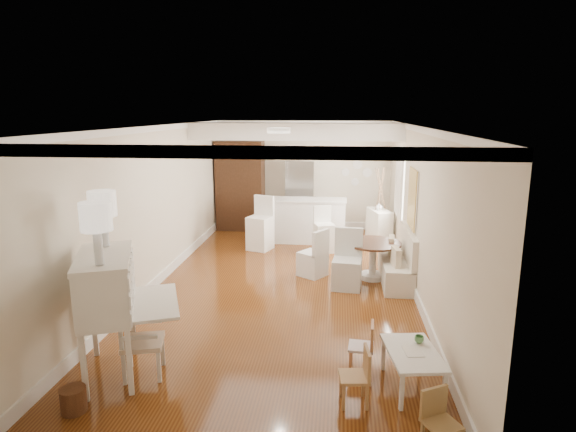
% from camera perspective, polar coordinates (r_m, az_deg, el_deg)
% --- Properties ---
extents(room, '(9.00, 9.04, 2.82)m').
position_cam_1_polar(room, '(8.38, -0.11, 5.07)').
color(room, brown).
rests_on(room, ground).
extents(secretary_bureau, '(1.50, 1.51, 1.47)m').
position_cam_1_polar(secretary_bureau, '(6.04, -20.54, -10.98)').
color(secretary_bureau, silver).
rests_on(secretary_bureau, ground).
extents(gustavian_armchair, '(0.60, 0.60, 0.85)m').
position_cam_1_polar(gustavian_armchair, '(6.02, -16.82, -13.99)').
color(gustavian_armchair, beige).
rests_on(gustavian_armchair, ground).
extents(wicker_basket, '(0.34, 0.34, 0.26)m').
position_cam_1_polar(wicker_basket, '(5.75, -24.09, -19.27)').
color(wicker_basket, '#5A331C').
rests_on(wicker_basket, ground).
extents(kids_table, '(0.66, 0.96, 0.45)m').
position_cam_1_polar(kids_table, '(5.79, 14.47, -17.23)').
color(kids_table, silver).
rests_on(kids_table, ground).
extents(kids_chair_a, '(0.34, 0.34, 0.63)m').
position_cam_1_polar(kids_chair_a, '(5.37, 7.84, -18.27)').
color(kids_chair_a, '#A87C4C').
rests_on(kids_chair_a, ground).
extents(kids_chair_b, '(0.32, 0.32, 0.61)m').
position_cam_1_polar(kids_chair_b, '(6.00, 8.64, -14.97)').
color(kids_chair_b, tan).
rests_on(kids_chair_b, ground).
extents(kids_chair_c, '(0.39, 0.39, 0.60)m').
position_cam_1_polar(kids_chair_c, '(4.91, 17.75, -22.36)').
color(kids_chair_c, olive).
rests_on(kids_chair_c, ground).
extents(banquette, '(0.52, 1.60, 0.98)m').
position_cam_1_polar(banquette, '(8.88, 12.68, -4.67)').
color(banquette, silver).
rests_on(banquette, ground).
extents(dining_table, '(1.21, 1.21, 0.70)m').
position_cam_1_polar(dining_table, '(9.03, 10.00, -5.21)').
color(dining_table, '#452516').
rests_on(dining_table, ground).
extents(slip_chair_near, '(0.54, 0.56, 1.04)m').
position_cam_1_polar(slip_chair_near, '(8.45, 7.04, -5.14)').
color(slip_chair_near, silver).
rests_on(slip_chair_near, ground).
extents(slip_chair_far, '(0.61, 0.61, 0.91)m').
position_cam_1_polar(slip_chair_far, '(9.03, 2.92, -4.33)').
color(slip_chair_far, silver).
rests_on(slip_chair_far, ground).
extents(breakfast_counter, '(2.05, 0.65, 1.03)m').
position_cam_1_polar(breakfast_counter, '(11.36, 1.72, -0.51)').
color(breakfast_counter, white).
rests_on(breakfast_counter, ground).
extents(bar_stool_left, '(0.61, 0.61, 1.19)m').
position_cam_1_polar(bar_stool_left, '(10.71, -3.35, -0.87)').
color(bar_stool_left, white).
rests_on(bar_stool_left, ground).
extents(bar_stool_right, '(0.51, 0.51, 1.00)m').
position_cam_1_polar(bar_stool_right, '(10.56, 4.31, -1.62)').
color(bar_stool_right, white).
rests_on(bar_stool_right, ground).
extents(pantry_cabinet, '(1.20, 0.60, 2.30)m').
position_cam_1_polar(pantry_cabinet, '(12.53, -5.66, 3.60)').
color(pantry_cabinet, '#381E11').
rests_on(pantry_cabinet, ground).
extents(fridge, '(0.75, 0.65, 1.80)m').
position_cam_1_polar(fridge, '(12.30, 3.04, 2.30)').
color(fridge, silver).
rests_on(fridge, ground).
extents(sideboard, '(0.59, 0.90, 0.79)m').
position_cam_1_polar(sideboard, '(11.47, 10.73, -1.22)').
color(sideboard, white).
rests_on(sideboard, ground).
extents(pencil_cup, '(0.11, 0.11, 0.08)m').
position_cam_1_polar(pencil_cup, '(5.87, 15.28, -13.92)').
color(pencil_cup, '#5B9959').
rests_on(pencil_cup, kids_table).
extents(branch_vase, '(0.19, 0.19, 0.17)m').
position_cam_1_polar(branch_vase, '(11.37, 10.74, 1.14)').
color(branch_vase, silver).
rests_on(branch_vase, sideboard).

